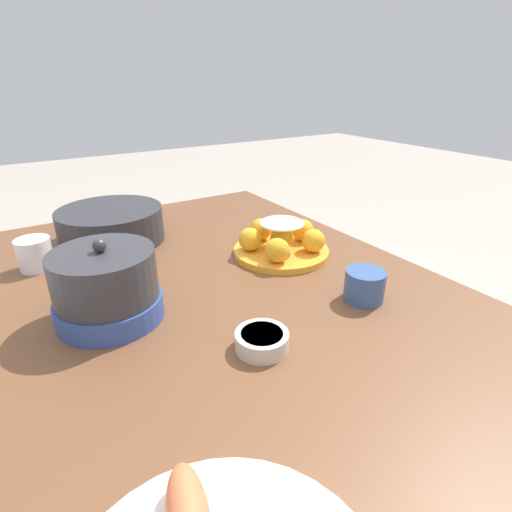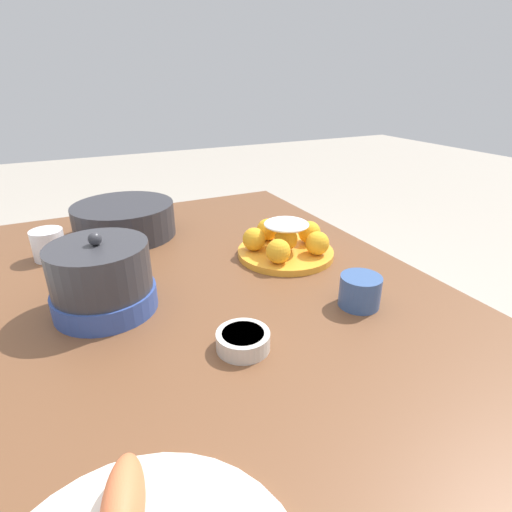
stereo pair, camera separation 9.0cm
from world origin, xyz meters
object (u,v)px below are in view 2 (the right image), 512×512
(dining_table, at_px, (222,331))
(cup_near, at_px, (360,291))
(cake_plate, at_px, (286,243))
(cup_far, at_px, (49,245))
(warming_pot, at_px, (102,279))
(sauce_bowl, at_px, (243,340))
(serving_bowl, at_px, (124,219))

(dining_table, height_order, cup_near, cup_near)
(cake_plate, distance_m, cup_far, 0.58)
(cake_plate, xyz_separation_m, cup_near, (-0.27, -0.01, -0.00))
(cup_near, distance_m, warming_pot, 0.49)
(cake_plate, relative_size, cup_near, 2.98)
(cake_plate, distance_m, warming_pot, 0.44)
(warming_pot, bearing_deg, cup_far, 16.84)
(cup_far, bearing_deg, sauce_bowl, -152.38)
(sauce_bowl, distance_m, warming_pot, 0.30)
(cup_near, bearing_deg, cake_plate, 2.31)
(dining_table, relative_size, cake_plate, 5.59)
(sauce_bowl, xyz_separation_m, cup_far, (0.53, 0.28, 0.02))
(serving_bowl, relative_size, cup_far, 3.60)
(cake_plate, bearing_deg, serving_bowl, 46.47)
(dining_table, bearing_deg, cake_plate, -64.72)
(dining_table, xyz_separation_m, sauce_bowl, (-0.19, 0.04, 0.11))
(cup_far, bearing_deg, dining_table, -137.12)
(sauce_bowl, xyz_separation_m, warming_pot, (0.23, 0.19, 0.05))
(cup_near, bearing_deg, serving_bowl, 30.43)
(dining_table, relative_size, cup_far, 17.58)
(sauce_bowl, distance_m, cup_far, 0.60)
(cake_plate, height_order, cup_far, cake_plate)
(dining_table, distance_m, warming_pot, 0.28)
(cake_plate, xyz_separation_m, cup_far, (0.24, 0.52, 0.00))
(cake_plate, bearing_deg, sauce_bowl, 139.68)
(cup_far, xyz_separation_m, warming_pot, (-0.30, -0.09, 0.03))
(cup_near, bearing_deg, sauce_bowl, 95.31)
(serving_bowl, height_order, sauce_bowl, serving_bowl)
(cup_far, bearing_deg, cake_plate, -114.28)
(serving_bowl, xyz_separation_m, cup_near, (-0.58, -0.34, -0.02))
(serving_bowl, bearing_deg, cup_near, -149.57)
(serving_bowl, bearing_deg, warming_pot, 165.12)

